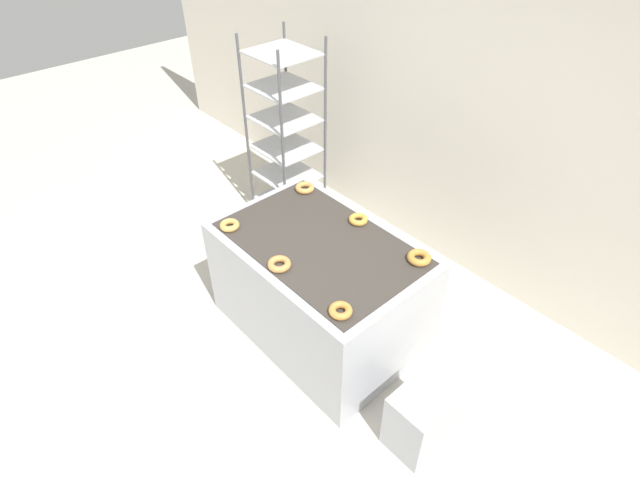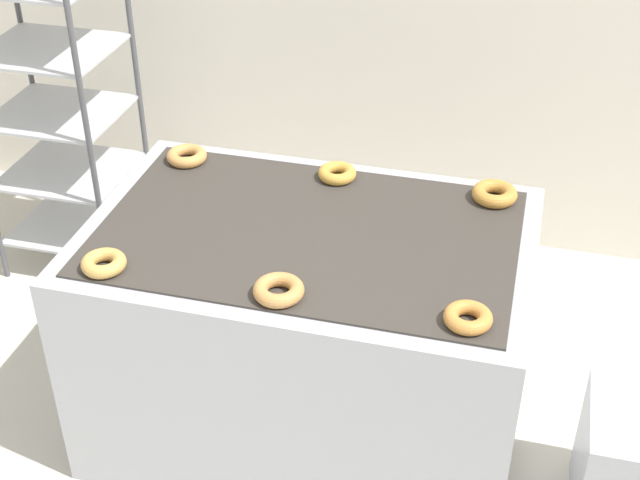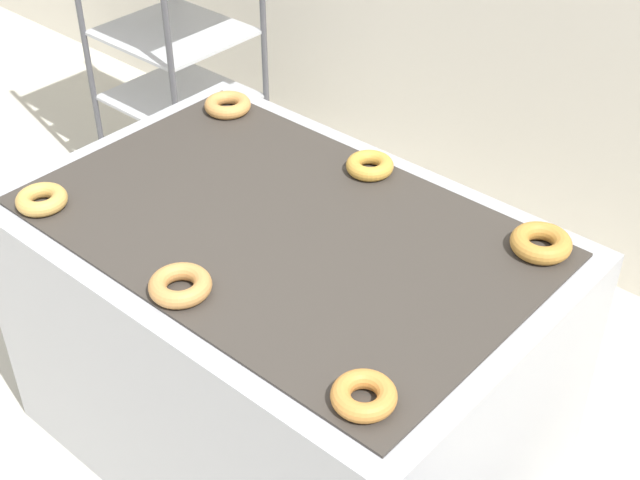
% 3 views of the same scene
% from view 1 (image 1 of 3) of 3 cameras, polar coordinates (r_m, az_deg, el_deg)
% --- Properties ---
extents(ground_plane, '(14.00, 14.00, 0.00)m').
position_cam_1_polar(ground_plane, '(3.60, -8.91, -15.55)').
color(ground_plane, beige).
extents(wall_back, '(8.00, 0.05, 2.80)m').
position_cam_1_polar(wall_back, '(3.93, 15.88, 15.00)').
color(wall_back, silver).
rests_on(wall_back, ground_plane).
extents(fryer_machine, '(1.43, 0.95, 0.83)m').
position_cam_1_polar(fryer_machine, '(3.56, -0.00, -5.46)').
color(fryer_machine, '#A8AAB2').
rests_on(fryer_machine, ground_plane).
extents(baking_rack_cart, '(0.54, 0.50, 1.71)m').
position_cam_1_polar(baking_rack_cart, '(4.52, -3.96, 12.05)').
color(baking_rack_cart, '#4C4C51').
rests_on(baking_rack_cart, ground_plane).
extents(glaze_bin, '(0.28, 0.38, 0.44)m').
position_cam_1_polar(glaze_bin, '(3.21, 11.45, -19.26)').
color(glaze_bin, '#A8AAB2').
rests_on(glaze_bin, ground_plane).
extents(donut_near_left, '(0.13, 0.13, 0.04)m').
position_cam_1_polar(donut_near_left, '(3.45, -10.30, 1.67)').
color(donut_near_left, tan).
rests_on(donut_near_left, fryer_machine).
extents(donut_near_center, '(0.15, 0.15, 0.04)m').
position_cam_1_polar(donut_near_center, '(3.10, -4.68, -2.77)').
color(donut_near_center, '#C28748').
rests_on(donut_near_center, fryer_machine).
extents(donut_near_right, '(0.14, 0.14, 0.04)m').
position_cam_1_polar(donut_near_right, '(2.81, 2.35, -8.06)').
color(donut_near_right, '#CA843A').
rests_on(donut_near_right, fryer_machine).
extents(donut_far_left, '(0.14, 0.14, 0.04)m').
position_cam_1_polar(donut_far_left, '(3.78, -1.75, 5.98)').
color(donut_far_left, '#C98C49').
rests_on(donut_far_left, fryer_machine).
extents(donut_far_center, '(0.13, 0.13, 0.04)m').
position_cam_1_polar(donut_far_center, '(3.46, 4.40, 2.36)').
color(donut_far_center, gold).
rests_on(donut_far_center, fryer_machine).
extents(donut_far_right, '(0.15, 0.15, 0.05)m').
position_cam_1_polar(donut_far_right, '(3.19, 11.25, -1.99)').
color(donut_far_right, '#BE8336').
rests_on(donut_far_right, fryer_machine).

